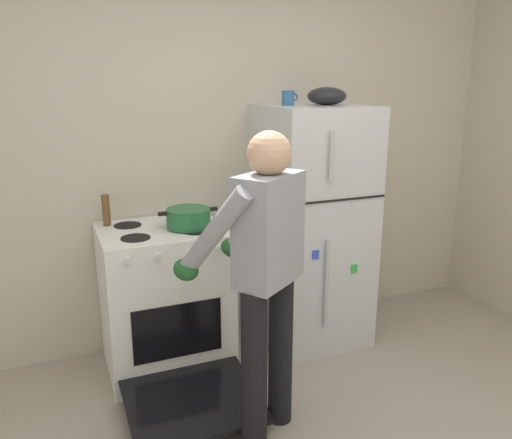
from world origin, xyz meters
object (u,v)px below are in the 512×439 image
Objects in this scene: mixing_bowl at (327,96)px; stove_range at (166,301)px; red_pot at (188,218)px; pepper_mill at (106,210)px; refrigerator at (312,227)px; coffee_mug at (288,98)px; person_cook at (263,263)px.

stove_range is at bearing -179.09° from mixing_bowl.
mixing_bowl reaches higher than red_pot.
mixing_bowl reaches higher than pepper_mill.
pepper_mill is at bearing 143.98° from stove_range.
red_pot is 1.96× the size of pepper_mill.
red_pot reaches higher than stove_range.
refrigerator is 6.44× the size of mixing_bowl.
mixing_bowl is at bearing 0.91° from stove_range.
coffee_mug is (0.88, 0.07, 1.25)m from stove_range.
person_cook is (-0.74, -0.85, 0.12)m from refrigerator.
person_cook is at bearing -59.62° from pepper_mill.
red_pot is (0.16, -0.03, 0.54)m from stove_range.
person_cook is at bearing -122.07° from coffee_mug.
refrigerator is at bearing 48.90° from person_cook.
person_cook is 4.31× the size of red_pot.
stove_range is 1.53m from coffee_mug.
mixing_bowl reaches higher than person_cook.
coffee_mug is 1.37m from pepper_mill.
coffee_mug is at bearing 7.91° from red_pot.
mixing_bowl is (1.14, 0.02, 1.26)m from stove_range.
stove_range is 6.53× the size of pepper_mill.
mixing_bowl is (1.44, -0.20, 0.68)m from pepper_mill.
mixing_bowl is (0.08, 0.00, 0.89)m from refrigerator.
red_pot is at bearing -176.83° from refrigerator.
mixing_bowl reaches higher than stove_range.
stove_range is at bearing 110.77° from person_cook.
refrigerator is at bearing -179.79° from mixing_bowl.
coffee_mug reaches higher than refrigerator.
person_cook is at bearing -134.01° from mixing_bowl.
stove_range is at bearing 168.74° from red_pot.
red_pot is 0.52m from pepper_mill.
pepper_mill is (-0.30, 0.22, 0.58)m from stove_range.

